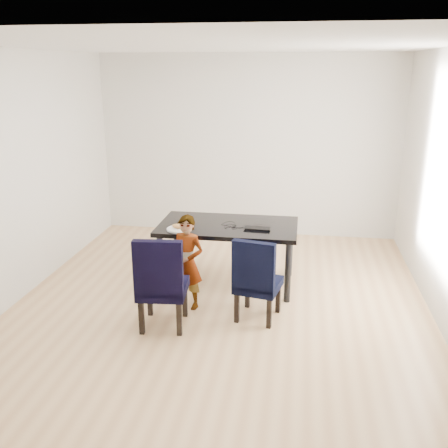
% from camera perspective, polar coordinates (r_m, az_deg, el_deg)
% --- Properties ---
extents(floor, '(4.50, 5.00, 0.01)m').
position_cam_1_polar(floor, '(5.62, -0.32, -8.96)').
color(floor, tan).
rests_on(floor, ground).
extents(ceiling, '(4.50, 5.00, 0.01)m').
position_cam_1_polar(ceiling, '(5.03, -0.38, 19.86)').
color(ceiling, white).
rests_on(ceiling, wall_back).
extents(wall_back, '(4.50, 0.01, 2.70)m').
position_cam_1_polar(wall_back, '(7.60, 2.74, 8.82)').
color(wall_back, silver).
rests_on(wall_back, ground).
extents(wall_front, '(4.50, 0.01, 2.70)m').
position_cam_1_polar(wall_front, '(2.83, -8.60, -6.70)').
color(wall_front, silver).
rests_on(wall_front, ground).
extents(wall_left, '(0.01, 5.00, 2.70)m').
position_cam_1_polar(wall_left, '(5.95, -22.42, 5.05)').
color(wall_left, white).
rests_on(wall_left, ground).
extents(dining_table, '(1.60, 0.90, 0.75)m').
position_cam_1_polar(dining_table, '(5.92, 0.45, -3.52)').
color(dining_table, black).
rests_on(dining_table, floor).
extents(chair_left, '(0.51, 0.53, 0.97)m').
position_cam_1_polar(chair_left, '(4.99, -7.01, -6.43)').
color(chair_left, black).
rests_on(chair_left, floor).
extents(chair_right, '(0.51, 0.52, 0.90)m').
position_cam_1_polar(chair_right, '(5.13, 3.96, -6.13)').
color(chair_right, black).
rests_on(chair_right, floor).
extents(child, '(0.43, 0.34, 1.03)m').
position_cam_1_polar(child, '(5.33, -4.22, -4.39)').
color(child, orange).
rests_on(child, floor).
extents(plate, '(0.38, 0.38, 0.02)m').
position_cam_1_polar(plate, '(5.63, -5.12, -0.58)').
color(plate, silver).
rests_on(plate, dining_table).
extents(sandwich, '(0.15, 0.10, 0.06)m').
position_cam_1_polar(sandwich, '(5.62, -5.27, -0.24)').
color(sandwich, '#C28845').
rests_on(sandwich, plate).
extents(laptop, '(0.31, 0.21, 0.02)m').
position_cam_1_polar(laptop, '(5.66, 3.87, -0.39)').
color(laptop, black).
rests_on(laptop, dining_table).
extents(cable_tangle, '(0.18, 0.18, 0.01)m').
position_cam_1_polar(cable_tangle, '(5.69, 0.75, -0.37)').
color(cable_tangle, black).
rests_on(cable_tangle, dining_table).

